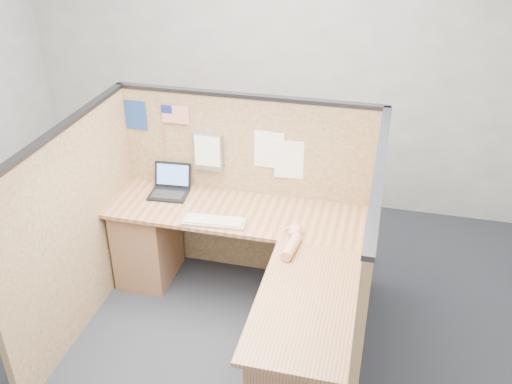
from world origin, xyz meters
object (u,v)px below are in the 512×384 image
(l_desk, at_px, (248,283))
(keyboard, at_px, (214,222))
(mouse, at_px, (295,232))
(laptop, at_px, (171,186))

(l_desk, height_order, keyboard, keyboard)
(l_desk, bearing_deg, mouse, 32.99)
(l_desk, xyz_separation_m, mouse, (0.29, 0.19, 0.36))
(mouse, bearing_deg, keyboard, 180.00)
(l_desk, distance_m, mouse, 0.50)
(l_desk, distance_m, laptop, 1.01)
(laptop, xyz_separation_m, keyboard, (0.46, -0.35, -0.04))
(l_desk, relative_size, keyboard, 4.19)
(laptop, xyz_separation_m, mouse, (1.05, -0.35, -0.03))
(l_desk, relative_size, mouse, 17.77)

